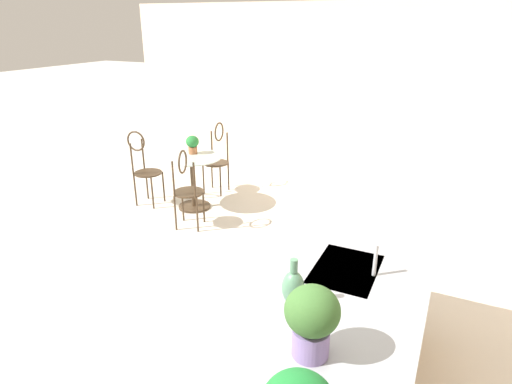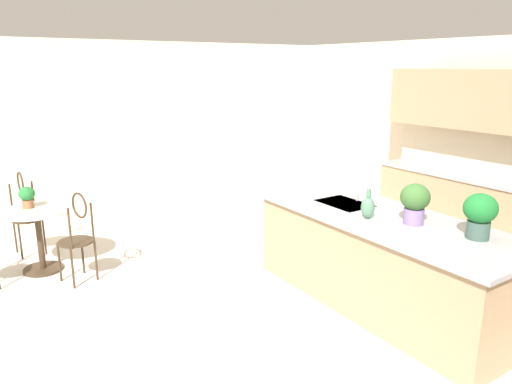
{
  "view_description": "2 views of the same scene",
  "coord_description": "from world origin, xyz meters",
  "px_view_note": "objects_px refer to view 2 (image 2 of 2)",
  "views": [
    {
      "loc": [
        2.24,
        1.38,
        2.44
      ],
      "look_at": [
        -0.96,
        -0.14,
        1.04
      ],
      "focal_mm": 30.61,
      "sensor_mm": 36.0,
      "label": 1
    },
    {
      "loc": [
        3.31,
        -2.62,
        2.32
      ],
      "look_at": [
        -0.66,
        0.0,
        1.07
      ],
      "focal_mm": 33.9,
      "sensor_mm": 36.0,
      "label": 2
    }
  ],
  "objects_px": {
    "chair_toward_desk": "(25,209)",
    "potted_plant_counter_far": "(480,213)",
    "potted_plant_counter_near": "(415,201)",
    "vase_on_counter": "(368,207)",
    "chair_by_island": "(78,233)",
    "potted_plant_on_table": "(27,196)",
    "bistro_table": "(39,234)"
  },
  "relations": [
    {
      "from": "chair_toward_desk",
      "to": "potted_plant_counter_near",
      "type": "distance_m",
      "value": 4.67
    },
    {
      "from": "bistro_table",
      "to": "chair_toward_desk",
      "type": "height_order",
      "value": "chair_toward_desk"
    },
    {
      "from": "potted_plant_on_table",
      "to": "potted_plant_counter_far",
      "type": "xyz_separation_m",
      "value": [
        3.72,
        2.9,
        0.26
      ]
    },
    {
      "from": "chair_by_island",
      "to": "chair_toward_desk",
      "type": "xyz_separation_m",
      "value": [
        -1.28,
        -0.32,
        0.0
      ]
    },
    {
      "from": "bistro_table",
      "to": "chair_by_island",
      "type": "xyz_separation_m",
      "value": [
        0.58,
        0.3,
        0.13
      ]
    },
    {
      "from": "chair_by_island",
      "to": "vase_on_counter",
      "type": "distance_m",
      "value": 3.07
    },
    {
      "from": "bistro_table",
      "to": "potted_plant_on_table",
      "type": "xyz_separation_m",
      "value": [
        -0.13,
        -0.06,
        0.44
      ]
    },
    {
      "from": "bistro_table",
      "to": "potted_plant_counter_near",
      "type": "distance_m",
      "value": 4.12
    },
    {
      "from": "potted_plant_on_table",
      "to": "potted_plant_counter_far",
      "type": "bearing_deg",
      "value": 37.92
    },
    {
      "from": "chair_toward_desk",
      "to": "potted_plant_counter_far",
      "type": "relative_size",
      "value": 2.69
    },
    {
      "from": "potted_plant_counter_far",
      "to": "potted_plant_counter_near",
      "type": "bearing_deg",
      "value": -166.25
    },
    {
      "from": "chair_toward_desk",
      "to": "potted_plant_counter_far",
      "type": "distance_m",
      "value": 5.19
    },
    {
      "from": "bistro_table",
      "to": "chair_toward_desk",
      "type": "relative_size",
      "value": 0.77
    },
    {
      "from": "potted_plant_on_table",
      "to": "chair_by_island",
      "type": "bearing_deg",
      "value": 27.06
    },
    {
      "from": "bistro_table",
      "to": "potted_plant_counter_near",
      "type": "height_order",
      "value": "potted_plant_counter_near"
    },
    {
      "from": "vase_on_counter",
      "to": "chair_by_island",
      "type": "bearing_deg",
      "value": -134.17
    },
    {
      "from": "chair_by_island",
      "to": "potted_plant_on_table",
      "type": "distance_m",
      "value": 0.85
    },
    {
      "from": "chair_by_island",
      "to": "bistro_table",
      "type": "bearing_deg",
      "value": -152.79
    },
    {
      "from": "potted_plant_counter_far",
      "to": "chair_by_island",
      "type": "bearing_deg",
      "value": -139.91
    },
    {
      "from": "chair_toward_desk",
      "to": "potted_plant_on_table",
      "type": "distance_m",
      "value": 0.66
    },
    {
      "from": "chair_toward_desk",
      "to": "vase_on_counter",
      "type": "xyz_separation_m",
      "value": [
        3.39,
        2.5,
        0.46
      ]
    },
    {
      "from": "bistro_table",
      "to": "chair_toward_desk",
      "type": "distance_m",
      "value": 0.71
    },
    {
      "from": "chair_toward_desk",
      "to": "potted_plant_counter_far",
      "type": "bearing_deg",
      "value": 33.66
    },
    {
      "from": "bistro_table",
      "to": "vase_on_counter",
      "type": "distance_m",
      "value": 3.7
    },
    {
      "from": "chair_by_island",
      "to": "potted_plant_counter_far",
      "type": "height_order",
      "value": "potted_plant_counter_far"
    },
    {
      "from": "potted_plant_counter_near",
      "to": "vase_on_counter",
      "type": "bearing_deg",
      "value": -147.16
    },
    {
      "from": "chair_by_island",
      "to": "potted_plant_counter_far",
      "type": "relative_size",
      "value": 2.69
    },
    {
      "from": "potted_plant_counter_near",
      "to": "chair_by_island",
      "type": "bearing_deg",
      "value": -135.73
    },
    {
      "from": "potted_plant_counter_near",
      "to": "vase_on_counter",
      "type": "xyz_separation_m",
      "value": [
        -0.35,
        -0.23,
        -0.1
      ]
    },
    {
      "from": "potted_plant_on_table",
      "to": "vase_on_counter",
      "type": "height_order",
      "value": "vase_on_counter"
    },
    {
      "from": "chair_by_island",
      "to": "potted_plant_counter_far",
      "type": "xyz_separation_m",
      "value": [
        3.01,
        2.54,
        0.57
      ]
    },
    {
      "from": "bistro_table",
      "to": "chair_toward_desk",
      "type": "xyz_separation_m",
      "value": [
        -0.7,
        -0.03,
        0.13
      ]
    }
  ]
}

